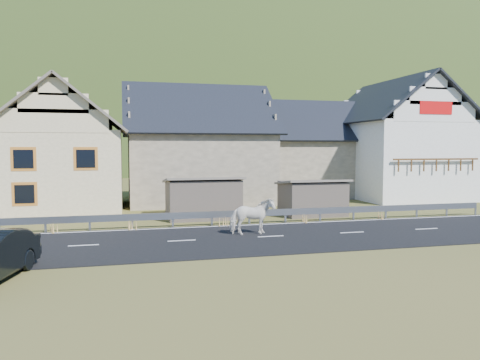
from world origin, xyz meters
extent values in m
plane|color=#484D1F|center=(0.00, 0.00, 0.00)|extent=(160.00, 160.00, 0.00)
cube|color=black|center=(0.00, 0.00, 0.02)|extent=(60.00, 7.00, 0.04)
cube|color=silver|center=(0.00, 0.00, 0.04)|extent=(60.00, 6.60, 0.01)
cube|color=#93969B|center=(0.00, 3.68, 0.58)|extent=(28.00, 0.08, 0.34)
cube|color=#93969B|center=(-10.00, 3.70, 0.35)|extent=(0.10, 0.06, 0.70)
cube|color=#93969B|center=(-8.00, 3.70, 0.35)|extent=(0.10, 0.06, 0.70)
cube|color=#93969B|center=(-6.00, 3.70, 0.35)|extent=(0.10, 0.06, 0.70)
cube|color=#93969B|center=(-4.00, 3.70, 0.35)|extent=(0.10, 0.06, 0.70)
cube|color=#93969B|center=(-2.00, 3.70, 0.35)|extent=(0.10, 0.06, 0.70)
cube|color=#93969B|center=(0.00, 3.70, 0.35)|extent=(0.10, 0.06, 0.70)
cube|color=#93969B|center=(2.00, 3.70, 0.35)|extent=(0.10, 0.06, 0.70)
cube|color=#93969B|center=(4.00, 3.70, 0.35)|extent=(0.10, 0.06, 0.70)
cube|color=#93969B|center=(6.00, 3.70, 0.35)|extent=(0.10, 0.06, 0.70)
cube|color=#93969B|center=(8.00, 3.70, 0.35)|extent=(0.10, 0.06, 0.70)
cube|color=#93969B|center=(10.00, 3.70, 0.35)|extent=(0.10, 0.06, 0.70)
cube|color=#93969B|center=(12.00, 3.70, 0.35)|extent=(0.10, 0.06, 0.70)
cube|color=#93969B|center=(14.00, 3.70, 0.35)|extent=(0.10, 0.06, 0.70)
cube|color=#695B50|center=(-2.00, 6.50, 1.10)|extent=(4.30, 3.30, 2.40)
cube|color=#695B50|center=(4.50, 6.00, 1.00)|extent=(3.80, 2.90, 2.20)
cube|color=#FDE6B3|center=(-10.00, 12.00, 2.50)|extent=(7.00, 9.00, 5.00)
cube|color=#C47428|center=(-11.60, 7.50, 3.40)|extent=(1.30, 0.12, 1.30)
cube|color=#C47428|center=(-8.40, 7.50, 3.40)|extent=(1.30, 0.12, 1.30)
cube|color=#C47428|center=(-11.60, 7.50, 1.50)|extent=(1.30, 0.12, 1.30)
cube|color=tan|center=(-12.00, 13.50, 6.56)|extent=(0.70, 0.70, 2.40)
cube|color=tan|center=(-1.00, 15.00, 2.50)|extent=(10.00, 9.00, 5.00)
cube|color=tan|center=(9.00, 17.00, 2.30)|extent=(9.00, 8.00, 4.60)
cube|color=white|center=(15.00, 14.00, 3.00)|extent=(8.00, 10.00, 6.00)
cube|color=red|center=(15.00, 8.97, 6.80)|extent=(2.60, 0.06, 0.90)
cube|color=brown|center=(15.00, 8.75, 3.20)|extent=(6.80, 0.12, 0.12)
ellipsoid|color=black|center=(5.00, 180.00, -20.00)|extent=(440.00, 280.00, 260.00)
imported|color=white|center=(-0.69, 0.65, 0.88)|extent=(0.92, 2.00, 1.68)
camera|label=1|loc=(-6.35, -19.79, 4.03)|focal=35.00mm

